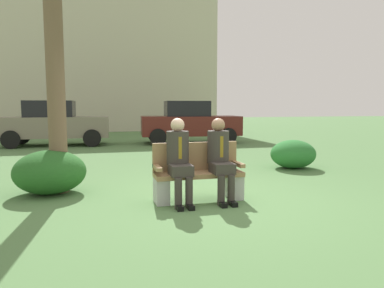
# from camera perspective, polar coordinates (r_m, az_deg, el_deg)

# --- Properties ---
(ground_plane) EXTENTS (80.00, 80.00, 0.00)m
(ground_plane) POSITION_cam_1_polar(r_m,az_deg,el_deg) (5.65, 3.02, -9.05)
(ground_plane) COLOR #507844
(park_bench) EXTENTS (1.38, 0.44, 0.90)m
(park_bench) POSITION_cam_1_polar(r_m,az_deg,el_deg) (5.62, 0.93, -4.96)
(park_bench) COLOR #99754C
(park_bench) RESTS_ON ground
(seated_man_left) EXTENTS (0.34, 0.72, 1.29)m
(seated_man_left) POSITION_cam_1_polar(r_m,az_deg,el_deg) (5.37, -2.09, -1.95)
(seated_man_left) COLOR #38332D
(seated_man_left) RESTS_ON ground
(seated_man_right) EXTENTS (0.34, 0.72, 1.29)m
(seated_man_right) POSITION_cam_1_polar(r_m,az_deg,el_deg) (5.55, 4.49, -1.74)
(seated_man_right) COLOR #38332D
(seated_man_right) RESTS_ON ground
(shrub_near_bench) EXTENTS (1.18, 1.08, 0.74)m
(shrub_near_bench) POSITION_cam_1_polar(r_m,az_deg,el_deg) (6.46, -21.80, -4.20)
(shrub_near_bench) COLOR #255C22
(shrub_near_bench) RESTS_ON ground
(shrub_mid_lawn) EXTENTS (1.08, 0.99, 0.68)m
(shrub_mid_lawn) POSITION_cam_1_polar(r_m,az_deg,el_deg) (8.82, 15.88, -1.56)
(shrub_mid_lawn) COLOR #2B7430
(shrub_mid_lawn) RESTS_ON ground
(parked_car_near) EXTENTS (3.96, 1.84, 1.68)m
(parked_car_near) POSITION_cam_1_polar(r_m,az_deg,el_deg) (14.32, -21.21, 3.11)
(parked_car_near) COLOR slate
(parked_car_near) RESTS_ON ground
(parked_car_far) EXTENTS (4.02, 1.99, 1.68)m
(parked_car_far) POSITION_cam_1_polar(r_m,az_deg,el_deg) (14.31, -0.39, 3.51)
(parked_car_far) COLOR #591E19
(parked_car_far) RESTS_ON ground
(building_backdrop) EXTENTS (16.46, 7.42, 8.91)m
(building_backdrop) POSITION_cam_1_polar(r_m,az_deg,el_deg) (24.80, -16.68, 12.76)
(building_backdrop) COLOR beige
(building_backdrop) RESTS_ON ground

